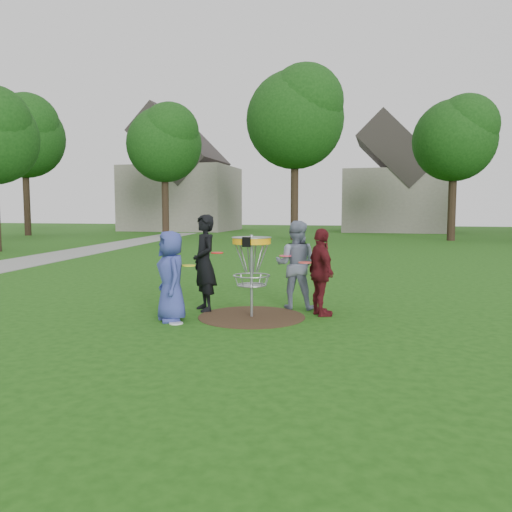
% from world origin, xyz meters
% --- Properties ---
extents(ground, '(100.00, 100.00, 0.00)m').
position_xyz_m(ground, '(0.00, 0.00, 0.00)').
color(ground, '#19470F').
rests_on(ground, ground).
extents(dirt_patch, '(1.80, 1.80, 0.01)m').
position_xyz_m(dirt_patch, '(0.00, 0.00, 0.00)').
color(dirt_patch, '#47331E').
rests_on(dirt_patch, ground).
extents(concrete_path, '(7.75, 39.92, 0.02)m').
position_xyz_m(concrete_path, '(-10.00, 8.00, 0.01)').
color(concrete_path, '#9E9E99').
rests_on(concrete_path, ground).
extents(player_blue, '(0.80, 0.85, 1.46)m').
position_xyz_m(player_blue, '(-1.18, -0.60, 0.73)').
color(player_blue, '#364195').
rests_on(player_blue, ground).
extents(player_black, '(0.71, 0.74, 1.71)m').
position_xyz_m(player_black, '(-0.95, 0.31, 0.85)').
color(player_black, black).
rests_on(player_black, ground).
extents(player_grey, '(0.81, 0.65, 1.60)m').
position_xyz_m(player_grey, '(0.59, 0.92, 0.80)').
color(player_grey, gray).
rests_on(player_grey, ground).
extents(player_maroon, '(0.74, 0.94, 1.48)m').
position_xyz_m(player_maroon, '(1.11, 0.39, 0.74)').
color(player_maroon, '#5A141B').
rests_on(player_maroon, ground).
extents(disc_on_grass, '(0.22, 0.22, 0.02)m').
position_xyz_m(disc_on_grass, '(-1.03, -0.79, 0.01)').
color(disc_on_grass, white).
rests_on(disc_on_grass, ground).
extents(disc_golf_basket, '(0.66, 0.67, 1.38)m').
position_xyz_m(disc_golf_basket, '(0.00, -0.00, 1.02)').
color(disc_golf_basket, '#9EA0A5').
rests_on(disc_golf_basket, ground).
extents(held_discs, '(2.00, 1.37, 0.17)m').
position_xyz_m(held_discs, '(-0.08, 0.18, 0.96)').
color(held_discs, yellow).
rests_on(held_discs, ground).
extents(tree_row, '(51.20, 17.42, 9.90)m').
position_xyz_m(tree_row, '(0.44, 20.67, 6.21)').
color(tree_row, '#38281C').
rests_on(tree_row, ground).
extents(house_row, '(44.50, 10.65, 11.62)m').
position_xyz_m(house_row, '(4.78, 33.07, 4.14)').
color(house_row, gray).
rests_on(house_row, ground).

